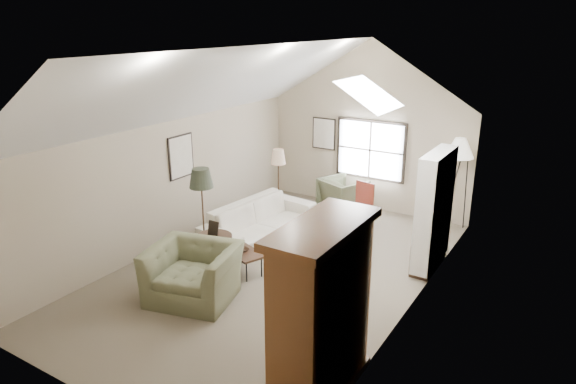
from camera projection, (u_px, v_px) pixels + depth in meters
The scene contains 18 objects.
room_shell at pixel (275, 94), 8.39m from camera, with size 5.01×8.01×4.00m.
window at pixel (370, 150), 12.10m from camera, with size 1.72×0.08×1.42m, color black.
skylight at pixel (371, 93), 8.47m from camera, with size 0.80×1.20×0.52m, color white, non-canonical shape.
wall_art at pixel (252, 145), 11.36m from camera, with size 1.97×3.71×0.88m.
armoire at pixel (321, 311), 6.04m from camera, with size 0.60×1.50×2.20m, color brown.
tv_alcove at pixel (434, 209), 9.18m from camera, with size 0.32×1.30×2.10m, color white.
media_console at pixel (429, 252), 9.46m from camera, with size 0.34×1.18×0.60m, color #382316.
tv_panel at pixel (432, 221), 9.26m from camera, with size 0.05×0.90×0.55m, color black.
sofa at pixel (260, 221), 10.67m from camera, with size 2.66×1.04×0.78m, color beige.
armchair_near at pixel (193, 273), 8.34m from camera, with size 1.38×1.20×0.89m, color #5E6345.
armchair_far at pixel (343, 196), 12.10m from camera, with size 0.91×0.93×0.85m, color #575A3F.
coffee_table at pixel (244, 262), 9.28m from camera, with size 0.82×0.45×0.42m, color #372216.
bowl at pixel (244, 250), 9.20m from camera, with size 0.20×0.20×0.05m, color #3E2819.
side_table at pixel (214, 253), 9.34m from camera, with size 0.67×0.67×0.67m, color #382216.
side_chair at pixel (358, 210), 10.72m from camera, with size 0.45×0.45×1.16m, color maroon.
tripod_lamp at pixel (456, 184), 10.98m from camera, with size 0.60×0.60×2.07m, color silver, non-canonical shape.
dark_lamp at pixel (203, 215), 9.51m from camera, with size 0.44×0.44×1.85m, color #262B1E, non-canonical shape.
tan_lamp at pixel (278, 184), 11.65m from camera, with size 0.33×0.33×1.67m, color #A18367, non-canonical shape.
Camera 1 is at (4.61, -7.11, 4.35)m, focal length 32.00 mm.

